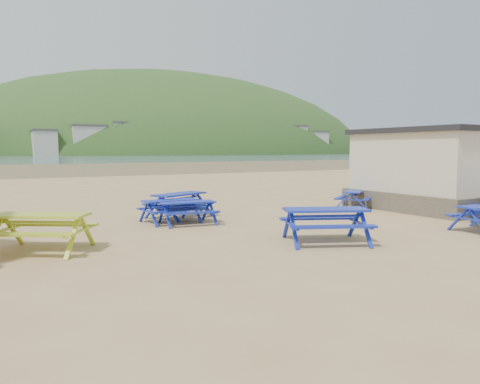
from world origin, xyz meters
TOP-DOWN VIEW (x-y plane):
  - ground at (0.00, 0.00)m, footprint 400.00×400.00m
  - wet_sand at (0.00, 55.00)m, footprint 400.00×400.00m
  - picnic_table_blue_a at (-0.61, 3.71)m, footprint 2.47×2.28m
  - picnic_table_blue_b at (-1.29, 2.83)m, footprint 1.82×1.50m
  - picnic_table_blue_c at (6.56, 2.69)m, footprint 2.10×2.02m
  - picnic_table_blue_d at (0.82, -2.20)m, footprint 2.56×2.36m
  - picnic_table_yellow at (-5.46, 0.28)m, footprint 2.64×2.53m
  - amenity_block at (10.50, 1.00)m, footprint 7.40×5.40m
  - headland_town at (90.00, 229.68)m, footprint 264.00×144.00m
  - picnic_table_blue_g at (-0.96, 2.24)m, footprint 1.85×1.56m

SIDE VIEW (x-z plane):
  - headland_town at x=90.00m, z-range -63.91..44.09m
  - ground at x=0.00m, z-range 0.00..0.00m
  - wet_sand at x=0.00m, z-range 0.00..0.00m
  - picnic_table_blue_c at x=6.56m, z-range 0.00..0.69m
  - picnic_table_blue_g at x=-0.96m, z-range 0.00..0.71m
  - picnic_table_blue_b at x=-1.29m, z-range 0.00..0.73m
  - picnic_table_blue_a at x=-0.61m, z-range 0.00..0.84m
  - picnic_table_blue_d at x=0.82m, z-range 0.00..0.86m
  - picnic_table_yellow at x=-5.46m, z-range 0.00..0.87m
  - amenity_block at x=10.50m, z-range -0.01..3.14m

